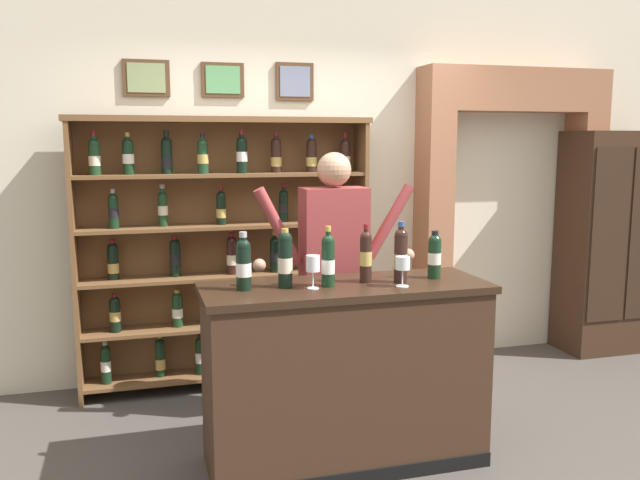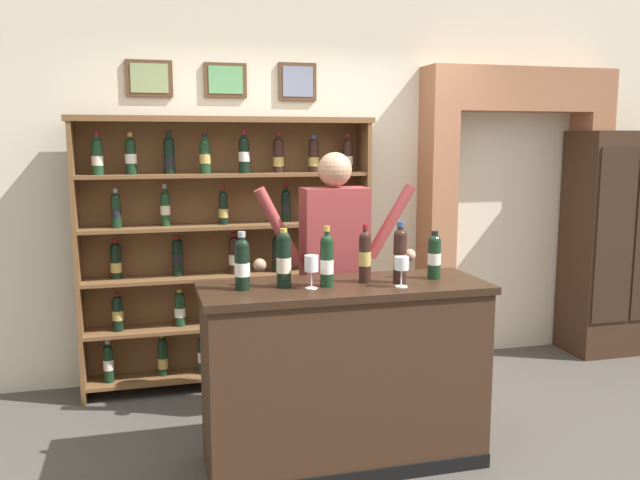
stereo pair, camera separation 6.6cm
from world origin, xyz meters
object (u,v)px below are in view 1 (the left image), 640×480
tasting_bottle_grappa (328,260)px  tasting_bottle_prosecco (435,255)px  tasting_bottle_riserva (285,259)px  side_cabinet (609,242)px  tasting_counter (345,374)px  wine_glass_center (313,265)px  wine_glass_spare (403,264)px  shopkeeper (334,257)px  tasting_bottle_chianti (366,255)px  tasting_bottle_vin_santo (401,254)px  tasting_bottle_brunello (244,263)px  wine_shelf (225,245)px

tasting_bottle_grappa → tasting_bottle_prosecco: tasting_bottle_grappa is taller
tasting_bottle_riserva → tasting_bottle_grappa: tasting_bottle_grappa is taller
side_cabinet → tasting_bottle_grappa: side_cabinet is taller
tasting_counter → tasting_bottle_prosecco: bearing=1.8°
tasting_bottle_prosecco → wine_glass_center: (-0.73, -0.07, -0.01)m
wine_glass_spare → wine_glass_center: size_ratio=0.92×
shopkeeper → wine_glass_spare: size_ratio=10.53×
tasting_bottle_chianti → wine_glass_center: tasting_bottle_chianti is taller
side_cabinet → wine_glass_spare: size_ratio=11.43×
tasting_counter → tasting_bottle_vin_santo: size_ratio=4.65×
shopkeeper → tasting_bottle_riserva: 0.73m
tasting_bottle_riserva → tasting_bottle_prosecco: tasting_bottle_riserva is taller
tasting_bottle_brunello → wine_glass_center: size_ratio=1.72×
tasting_counter → tasting_bottle_brunello: 0.85m
side_cabinet → tasting_bottle_riserva: bearing=-157.1°
tasting_counter → tasting_bottle_prosecco: size_ratio=5.77×
side_cabinet → wine_glass_spare: bearing=-149.7°
wine_glass_center → wine_shelf: bearing=100.6°
wine_shelf → tasting_bottle_chianti: (0.58, -1.35, 0.13)m
wine_glass_center → tasting_counter: bearing=15.5°
tasting_bottle_brunello → tasting_bottle_prosecco: (1.08, 0.00, -0.01)m
tasting_bottle_vin_santo → wine_glass_center: 0.50m
tasting_counter → tasting_bottle_grappa: 0.66m
tasting_bottle_grappa → wine_glass_center: 0.10m
wine_glass_spare → wine_glass_center: wine_glass_center is taller
tasting_bottle_chianti → tasting_bottle_prosecco: 0.41m
tasting_bottle_chianti → wine_glass_center: bearing=-166.9°
tasting_bottle_riserva → wine_glass_spare: bearing=-14.3°
tasting_bottle_grappa → tasting_bottle_prosecco: bearing=3.4°
tasting_bottle_grappa → wine_glass_spare: 0.40m
tasting_counter → wine_glass_center: (-0.20, -0.06, 0.63)m
wine_glass_center → tasting_bottle_prosecco: bearing=5.6°
shopkeeper → wine_glass_spare: bearing=-77.6°
tasting_counter → wine_shelf: bearing=108.7°
tasting_bottle_chianti → tasting_bottle_vin_santo: size_ratio=0.96×
tasting_bottle_brunello → tasting_bottle_grappa: (0.45, -0.04, 0.00)m
tasting_bottle_vin_santo → tasting_counter: bearing=173.1°
side_cabinet → tasting_counter: 3.12m
shopkeeper → tasting_counter: bearing=-101.0°
tasting_bottle_riserva → tasting_bottle_prosecco: bearing=0.1°
shopkeeper → tasting_bottle_vin_santo: (0.19, -0.62, 0.11)m
wine_glass_center → tasting_bottle_vin_santo: bearing=2.1°
tasting_bottle_brunello → tasting_bottle_prosecco: size_ratio=1.13×
tasting_bottle_prosecco → shopkeeper: bearing=126.2°
tasting_bottle_grappa → tasting_bottle_vin_santo: tasting_bottle_vin_santo is taller
tasting_bottle_chianti → side_cabinet: bearing=26.2°
tasting_bottle_grappa → tasting_bottle_chianti: size_ratio=1.01×
shopkeeper → tasting_bottle_vin_santo: size_ratio=5.11×
side_cabinet → tasting_bottle_riserva: size_ratio=5.94×
wine_shelf → tasting_bottle_chianti: 1.47m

